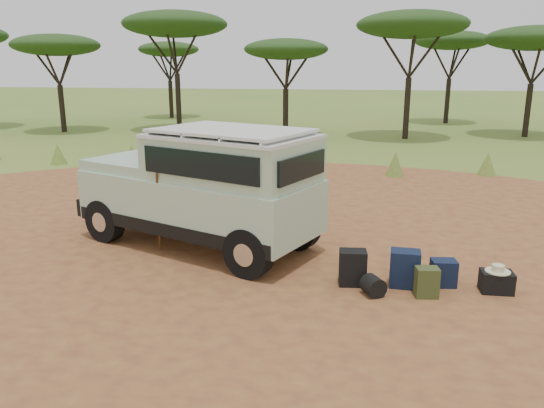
% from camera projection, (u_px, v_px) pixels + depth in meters
% --- Properties ---
extents(ground, '(140.00, 140.00, 0.00)m').
position_uv_depth(ground, '(252.00, 263.00, 9.74)').
color(ground, '#4E7429').
rests_on(ground, ground).
extents(dirt_clearing, '(23.00, 23.00, 0.01)m').
position_uv_depth(dirt_clearing, '(252.00, 263.00, 9.73)').
color(dirt_clearing, '#986331').
rests_on(dirt_clearing, ground).
extents(grass_fringe, '(36.60, 1.60, 0.90)m').
position_uv_depth(grass_fringe, '(307.00, 160.00, 17.88)').
color(grass_fringe, '#4E7429').
rests_on(grass_fringe, ground).
extents(acacia_treeline, '(46.70, 13.20, 6.26)m').
position_uv_depth(acacia_treeline, '(343.00, 38.00, 27.25)').
color(acacia_treeline, black).
rests_on(acacia_treeline, ground).
extents(safari_vehicle, '(5.24, 3.67, 2.39)m').
position_uv_depth(safari_vehicle, '(204.00, 190.00, 10.32)').
color(safari_vehicle, '#A1BCA1').
rests_on(safari_vehicle, ground).
extents(walking_staff, '(0.24, 0.47, 1.63)m').
position_uv_depth(walking_staff, '(158.00, 213.00, 9.99)').
color(walking_staff, '#612F17').
rests_on(walking_staff, ground).
extents(backpack_black, '(0.46, 0.36, 0.60)m').
position_uv_depth(backpack_black, '(353.00, 268.00, 8.69)').
color(backpack_black, black).
rests_on(backpack_black, ground).
extents(backpack_navy, '(0.49, 0.36, 0.62)m').
position_uv_depth(backpack_navy, '(405.00, 269.00, 8.62)').
color(backpack_navy, '#111B36').
rests_on(backpack_navy, ground).
extents(backpack_olive, '(0.38, 0.30, 0.48)m').
position_uv_depth(backpack_olive, '(427.00, 282.00, 8.25)').
color(backpack_olive, '#3B4A22').
rests_on(backpack_olive, ground).
extents(duffel_navy, '(0.43, 0.34, 0.45)m').
position_uv_depth(duffel_navy, '(443.00, 273.00, 8.67)').
color(duffel_navy, '#111B36').
rests_on(duffel_navy, ground).
extents(hard_case, '(0.50, 0.36, 0.35)m').
position_uv_depth(hard_case, '(496.00, 282.00, 8.44)').
color(hard_case, black).
rests_on(hard_case, ground).
extents(stuff_sack, '(0.44, 0.44, 0.32)m').
position_uv_depth(stuff_sack, '(373.00, 286.00, 8.32)').
color(stuff_sack, black).
rests_on(stuff_sack, ground).
extents(safari_hat, '(0.39, 0.39, 0.11)m').
position_uv_depth(safari_hat, '(498.00, 269.00, 8.39)').
color(safari_hat, beige).
rests_on(safari_hat, hard_case).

